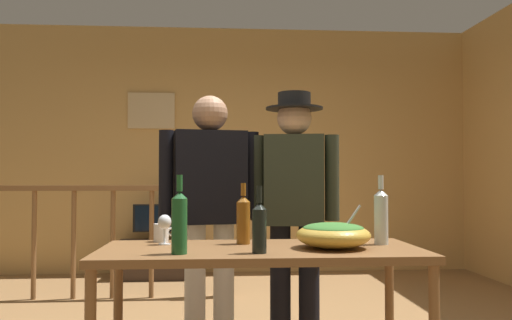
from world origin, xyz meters
TOP-DOWN VIEW (x-y plane):
  - back_wall at (0.00, 2.94)m, footprint 5.60×0.10m
  - framed_picture at (-0.97, 2.88)m, footprint 0.53×0.03m
  - stair_railing at (-0.95, 1.64)m, footprint 2.54×0.10m
  - tv_console at (-0.84, 2.59)m, footprint 0.90×0.40m
  - flat_screen_tv at (-0.84, 2.56)m, footprint 0.55×0.12m
  - serving_table at (0.02, -0.62)m, footprint 1.60×0.71m
  - salad_bowl at (0.38, -0.67)m, footprint 0.37×0.37m
  - wine_glass at (-0.47, -0.46)m, footprint 0.07×0.07m
  - wine_bottle_dark at (0.00, -0.81)m, footprint 0.07×0.07m
  - wine_bottle_amber at (-0.06, -0.47)m, footprint 0.07×0.07m
  - wine_bottle_green at (-0.37, -0.81)m, footprint 0.07×0.07m
  - wine_bottle_clear at (0.66, -0.54)m, footprint 0.07×0.07m
  - mug_white at (-0.50, -0.34)m, footprint 0.12×0.08m
  - person_standing_left at (-0.25, 0.04)m, footprint 0.62×0.29m
  - person_standing_right at (0.29, 0.04)m, footprint 0.55×0.36m

SIDE VIEW (x-z plane):
  - tv_console at x=-0.84m, z-range 0.00..0.40m
  - stair_railing at x=-0.95m, z-range 0.10..1.17m
  - flat_screen_tv at x=-0.84m, z-range 0.44..0.84m
  - serving_table at x=0.02m, z-range 0.30..1.05m
  - mug_white at x=-0.50m, z-range 0.74..0.84m
  - salad_bowl at x=0.38m, z-range 0.71..0.92m
  - wine_glass at x=-0.47m, z-range 0.78..0.93m
  - wine_bottle_dark at x=0.00m, z-range 0.71..1.02m
  - wine_bottle_amber at x=-0.06m, z-range 0.72..1.04m
  - wine_bottle_green at x=-0.37m, z-range 0.71..1.08m
  - wine_bottle_clear at x=0.66m, z-range 0.71..1.08m
  - person_standing_left at x=-0.25m, z-range 0.15..1.76m
  - person_standing_right at x=0.29m, z-range 0.15..1.78m
  - back_wall at x=0.00m, z-range 0.00..2.85m
  - framed_picture at x=-0.97m, z-range 1.66..2.08m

